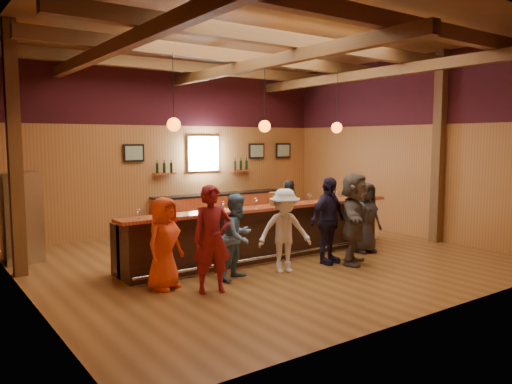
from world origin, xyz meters
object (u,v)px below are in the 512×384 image
back_bar_cabinet (220,210)px  stainless_fridge (21,217)px  customer_orange (164,243)px  bottle_a (285,197)px  customer_navy (328,220)px  ice_bucket (275,199)px  customer_denim (238,236)px  customer_dark (365,217)px  bar_counter (261,232)px  customer_brown (354,219)px  customer_white (285,231)px  bartender (288,210)px  customer_redvest (212,239)px

back_bar_cabinet → stainless_fridge: size_ratio=2.22×
customer_orange → bottle_a: 3.20m
customer_navy → ice_bucket: bearing=115.3°
customer_denim → customer_dark: customer_dark is taller
stainless_fridge → customer_denim: size_ratio=1.20×
customer_orange → customer_dark: (4.69, -0.04, 0.00)m
customer_denim → customer_navy: (2.05, -0.11, 0.10)m
bar_counter → customer_orange: customer_orange is taller
back_bar_cabinet → stainless_fridge: bearing=-168.1°
back_bar_cabinet → bottle_a: bottle_a is taller
customer_brown → bottle_a: bearing=80.2°
bar_counter → customer_dark: (2.11, -0.94, 0.24)m
bar_counter → customer_white: size_ratio=4.07×
customer_brown → ice_bucket: customer_brown is taller
customer_dark → back_bar_cabinet: bearing=110.7°
customer_navy → customer_brown: 0.51m
back_bar_cabinet → customer_navy: bearing=-95.0°
bartender → ice_bucket: size_ratio=5.58×
customer_navy → ice_bucket: 1.16m
bar_counter → customer_denim: bearing=-139.7°
customer_navy → customer_dark: bearing=0.8°
customer_denim → customer_brown: bearing=-33.7°
customer_white → customer_dark: (2.45, 0.28, -0.01)m
bartender → ice_bucket: 2.04m
bartender → stainless_fridge: bearing=5.5°
customer_navy → bottle_a: 1.13m
stainless_fridge → ice_bucket: 5.07m
stainless_fridge → bartender: (5.69, -1.39, -0.16)m
back_bar_cabinet → bottle_a: (-0.69, -3.74, 0.76)m
customer_redvest → customer_brown: customer_brown is taller
customer_brown → customer_redvest: bearing=143.7°
customer_dark → customer_denim: bearing=-168.3°
stainless_fridge → customer_navy: 6.09m
bar_counter → back_bar_cabinet: 3.76m
bartender → bottle_a: bearing=67.9°
stainless_fridge → ice_bucket: stainless_fridge is taller
back_bar_cabinet → customer_white: size_ratio=2.59×
customer_orange → customer_denim: size_ratio=1.01×
customer_redvest → bartender: 4.43m
customer_brown → customer_dark: bearing=-4.6°
customer_orange → bartender: bearing=-0.5°
customer_denim → customer_white: 0.95m
stainless_fridge → bottle_a: stainless_fridge is taller
bar_counter → customer_dark: size_ratio=4.13×
customer_brown → bottle_a: customer_brown is taller
bar_counter → stainless_fridge: size_ratio=3.50×
customer_white → ice_bucket: (0.48, 0.92, 0.47)m
bottle_a → customer_white: bearing=-128.6°
customer_denim → bartender: size_ratio=1.02×
customer_brown → ice_bucket: (-1.02, 1.22, 0.34)m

